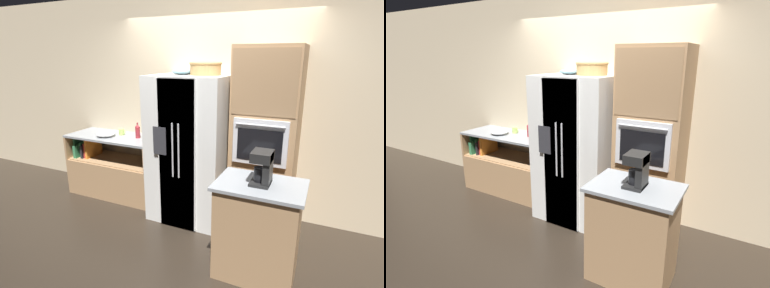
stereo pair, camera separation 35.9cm
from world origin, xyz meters
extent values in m
plane|color=black|center=(0.00, 0.00, 0.00)|extent=(20.00, 20.00, 0.00)
cube|color=beige|center=(0.00, 0.47, 1.40)|extent=(12.00, 0.06, 2.80)
cube|color=#A87F56|center=(-1.36, 0.13, 0.26)|extent=(1.40, 0.60, 0.53)
cube|color=#A87F56|center=(-1.36, 0.13, 0.54)|extent=(1.34, 0.56, 0.02)
cube|color=#A87F56|center=(-2.05, 0.13, 0.70)|extent=(0.04, 0.60, 0.34)
cube|color=#A87F56|center=(-0.68, 0.13, 0.70)|extent=(0.04, 0.60, 0.34)
cube|color=gray|center=(-1.36, 0.13, 0.88)|extent=(1.40, 0.60, 0.03)
cube|color=#337A4C|center=(-1.99, 0.10, 0.68)|extent=(0.03, 0.30, 0.27)
cube|color=#337A4C|center=(-1.94, 0.10, 0.64)|extent=(0.05, 0.42, 0.19)
cube|color=#337A4C|center=(-1.89, 0.10, 0.66)|extent=(0.03, 0.28, 0.22)
cube|color=black|center=(-1.84, 0.10, 0.64)|extent=(0.03, 0.36, 0.20)
cube|color=#B72D28|center=(-1.80, 0.10, 0.66)|extent=(0.03, 0.30, 0.22)
cube|color=orange|center=(-1.76, 0.10, 0.68)|extent=(0.03, 0.33, 0.28)
cube|color=silver|center=(-0.10, 0.05, 0.90)|extent=(0.93, 0.78, 1.79)
cube|color=silver|center=(-0.11, -0.36, 0.90)|extent=(0.46, 0.02, 1.76)
cube|color=silver|center=(-0.10, -0.36, 0.90)|extent=(0.46, 0.02, 1.76)
cylinder|color=#B2B2B7|center=(-0.14, -0.38, 0.99)|extent=(0.02, 0.02, 0.63)
cylinder|color=#B2B2B7|center=(-0.07, -0.38, 0.99)|extent=(0.02, 0.02, 0.63)
cube|color=#2D2D33|center=(-0.31, -0.37, 1.08)|extent=(0.17, 0.01, 0.32)
cube|color=#A87F56|center=(0.78, 0.14, 1.06)|extent=(0.70, 0.59, 2.12)
cube|color=silver|center=(0.78, -0.17, 1.13)|extent=(0.57, 0.04, 0.49)
cube|color=black|center=(0.78, -0.19, 1.11)|extent=(0.47, 0.01, 0.34)
cylinder|color=#B2B2B7|center=(0.78, -0.21, 1.32)|extent=(0.50, 0.02, 0.02)
cube|color=#94704C|center=(0.78, -0.16, 1.75)|extent=(0.66, 0.01, 0.67)
cube|color=#A87F56|center=(0.92, -0.73, 0.45)|extent=(0.72, 0.52, 0.89)
cube|color=gray|center=(0.92, -0.73, 0.91)|extent=(0.78, 0.56, 0.03)
cylinder|color=tan|center=(0.07, 0.06, 1.86)|extent=(0.35, 0.35, 0.13)
torus|color=tan|center=(0.07, 0.06, 1.93)|extent=(0.37, 0.37, 0.03)
ellipsoid|color=#668C99|center=(-0.23, 0.07, 1.83)|extent=(0.26, 0.26, 0.06)
cylinder|color=maroon|center=(-1.00, 0.18, 0.98)|extent=(0.07, 0.07, 0.16)
cone|color=maroon|center=(-1.00, 0.18, 1.08)|extent=(0.07, 0.07, 0.04)
cylinder|color=maroon|center=(-1.00, 0.18, 1.11)|extent=(0.02, 0.02, 0.02)
cylinder|color=#B2D166|center=(-1.31, 0.22, 0.94)|extent=(0.08, 0.08, 0.09)
torus|color=#B2D166|center=(-1.27, 0.22, 0.94)|extent=(0.06, 0.01, 0.06)
ellipsoid|color=white|center=(-1.46, 0.05, 0.94)|extent=(0.27, 0.27, 0.08)
cube|color=black|center=(0.92, -0.73, 0.93)|extent=(0.17, 0.22, 0.02)
cylinder|color=black|center=(0.91, -0.73, 1.01)|extent=(0.10, 0.10, 0.13)
cube|color=black|center=(0.98, -0.73, 1.07)|extent=(0.06, 0.19, 0.30)
cube|color=black|center=(0.92, -0.73, 1.18)|extent=(0.17, 0.22, 0.08)
camera|label=1|loc=(1.39, -3.19, 2.00)|focal=28.00mm
camera|label=2|loc=(1.71, -3.02, 2.00)|focal=28.00mm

